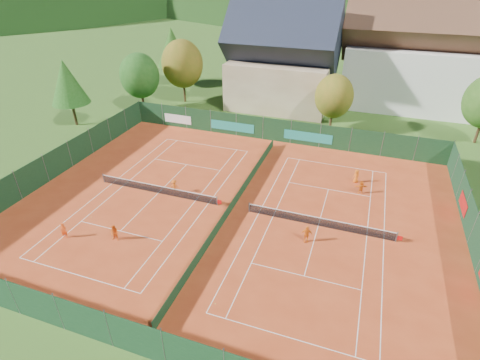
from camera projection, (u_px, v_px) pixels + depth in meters
name	position (u px, v px, depth m)	size (l,w,h in m)	color
ground	(233.00, 209.00, 35.15)	(600.00, 600.00, 0.00)	#30571B
clay_pad	(233.00, 208.00, 35.14)	(40.00, 32.00, 0.01)	#B63D1A
court_markings_left	(158.00, 193.00, 37.42)	(11.03, 23.83, 0.00)	white
court_markings_right	(318.00, 226.00, 32.85)	(11.03, 23.83, 0.00)	white
tennis_net_left	(159.00, 189.00, 37.13)	(13.30, 0.10, 1.02)	#59595B
tennis_net_right	(321.00, 222.00, 32.56)	(13.30, 0.10, 1.02)	#59595B
court_divider	(233.00, 204.00, 34.89)	(0.03, 28.80, 1.00)	#14391E
fence_north	(273.00, 130.00, 47.49)	(40.00, 0.10, 3.00)	#123319
fence_south	(136.00, 339.00, 21.41)	(40.00, 0.04, 3.00)	#14371D
fence_west	(58.00, 161.00, 40.09)	(0.04, 32.00, 3.00)	#13361C
fence_east	(477.00, 242.00, 28.72)	(0.09, 32.00, 3.00)	#12321C
chalet	(282.00, 62.00, 56.94)	(16.20, 12.00, 16.00)	beige
hotel_block_a	(416.00, 58.00, 55.99)	(21.60, 11.00, 17.25)	silver
tree_west_front	(140.00, 76.00, 54.89)	(5.72, 5.72, 8.69)	#462A19
tree_west_mid	(182.00, 64.00, 58.27)	(6.44, 6.44, 9.78)	#483419
tree_west_back	(172.00, 47.00, 66.12)	(5.60, 5.60, 10.00)	#4C331B
tree_center	(334.00, 96.00, 48.86)	(5.01, 5.01, 7.60)	#4D351B
tree_west_side	(67.00, 82.00, 49.77)	(5.04, 5.04, 9.00)	#463019
mountain_backdrop	(404.00, 68.00, 236.54)	(820.00, 530.00, 242.00)	black
loose_ball_0	(91.00, 217.00, 33.96)	(0.07, 0.07, 0.07)	#CCD833
loose_ball_1	(215.00, 304.00, 25.43)	(0.07, 0.07, 0.07)	#CCD833
player_left_near	(64.00, 231.00, 31.13)	(0.53, 0.35, 1.46)	#F55115
player_left_mid	(115.00, 233.00, 30.82)	(0.73, 0.57, 1.50)	orange
player_left_far	(174.00, 186.00, 37.18)	(0.94, 0.54, 1.45)	orange
player_right_near	(306.00, 234.00, 30.65)	(0.92, 0.38, 1.57)	orange
player_right_far_a	(356.00, 176.00, 38.88)	(0.72, 0.47, 1.48)	orange
player_right_far_b	(361.00, 187.00, 37.08)	(1.29, 0.41, 1.39)	orange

